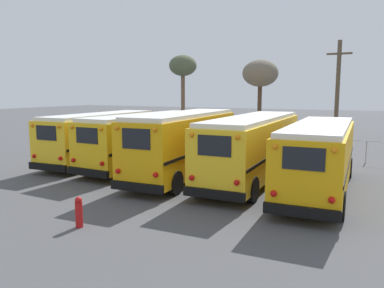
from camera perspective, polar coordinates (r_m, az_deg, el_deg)
ground_plane at (r=20.50m, az=0.07°, el=-4.49°), size 160.00×160.00×0.00m
school_bus_0 at (r=24.34m, az=-13.57°, el=1.25°), size 2.98×9.53×3.08m
school_bus_1 at (r=22.45m, az=-6.79°, el=0.95°), size 2.90×10.14×3.11m
school_bus_2 at (r=19.36m, az=-1.17°, el=0.27°), size 2.95×9.53×3.37m
school_bus_3 at (r=19.13m, az=9.35°, el=-0.16°), size 2.83×10.90×3.20m
school_bus_4 at (r=17.39m, az=18.84°, el=-1.57°), size 2.88×10.03×3.05m
utility_pole at (r=30.46m, az=21.26°, el=7.09°), size 1.80×0.31×8.22m
bare_tree_0 at (r=33.66m, az=10.36°, el=10.39°), size 3.11×3.11×7.20m
bare_tree_2 at (r=40.52m, az=-1.40°, el=11.54°), size 2.93×2.93×8.29m
fence_line at (r=27.16m, az=7.25°, el=0.62°), size 21.45×0.06×1.42m
fire_hydrant at (r=12.97m, az=-16.86°, el=-9.87°), size 0.24×0.24×1.03m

